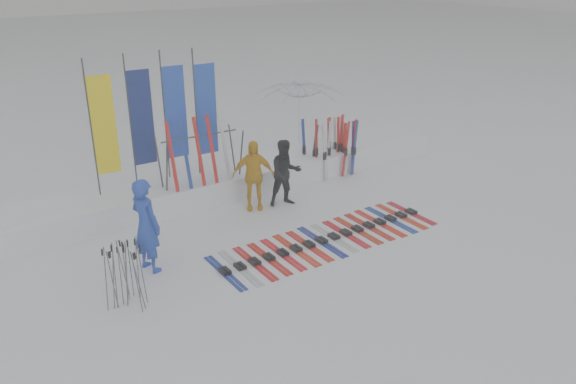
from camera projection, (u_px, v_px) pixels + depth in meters
ground at (323, 264)px, 11.46m from camera, size 120.00×120.00×0.00m
snow_bank at (219, 182)px, 14.89m from camera, size 14.00×1.60×0.60m
person_blue at (146, 225)px, 10.93m from camera, size 0.66×0.82×1.94m
person_black at (285, 173)px, 13.94m from camera, size 0.96×0.83×1.70m
person_yellow at (253, 175)px, 13.71m from camera, size 1.12×0.82×1.76m
tent_canopy at (300, 119)px, 17.23m from camera, size 3.30×3.33×2.44m
ski_row at (328, 239)px, 12.44m from camera, size 5.30×1.69×0.07m
pole_cluster at (125, 275)px, 9.92m from camera, size 0.70×0.69×1.24m
feather_flags at (157, 117)px, 13.56m from camera, size 3.18×0.22×3.20m
ski_rack at (201, 151)px, 13.82m from camera, size 2.04×0.80×1.23m
upright_skis at (335, 147)px, 16.05m from camera, size 1.57×1.03×1.70m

